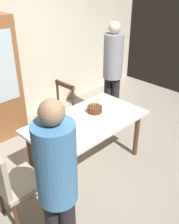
{
  "coord_description": "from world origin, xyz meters",
  "views": [
    {
      "loc": [
        -1.96,
        -2.05,
        2.41
      ],
      "look_at": [
        0.05,
        0.0,
        0.83
      ],
      "focal_mm": 41.14,
      "sensor_mm": 36.0,
      "label": 1
    }
  ],
  "objects": [
    {
      "name": "ground",
      "position": [
        0.0,
        0.0,
        0.0
      ],
      "size": [
        6.4,
        6.4,
        0.0
      ],
      "primitive_type": "plane",
      "color": "#9E9384"
    },
    {
      "name": "birthday_cake",
      "position": [
        0.21,
        0.07,
        0.78
      ],
      "size": [
        0.28,
        0.28,
        0.16
      ],
      "color": "silver",
      "rests_on": "dining_table"
    },
    {
      "name": "plate_near_celebrant",
      "position": [
        -0.43,
        -0.19,
        0.74
      ],
      "size": [
        0.22,
        0.22,
        0.01
      ],
      "primitive_type": "cylinder",
      "color": "white",
      "rests_on": "dining_table"
    },
    {
      "name": "plate_near_guest",
      "position": [
        0.47,
        -0.19,
        0.74
      ],
      "size": [
        0.22,
        0.22,
        0.01
      ],
      "primitive_type": "cylinder",
      "color": "white",
      "rests_on": "dining_table"
    },
    {
      "name": "person_guest",
      "position": [
        1.15,
        0.57,
        1.01
      ],
      "size": [
        0.32,
        0.32,
        1.76
      ],
      "color": "#262328",
      "rests_on": "ground"
    },
    {
      "name": "chair_upholstered",
      "position": [
        -1.17,
        -0.08,
        0.53
      ],
      "size": [
        0.45,
        0.45,
        0.95
      ],
      "color": "tan",
      "rests_on": "ground"
    },
    {
      "name": "back_wall",
      "position": [
        0.0,
        1.85,
        1.3
      ],
      "size": [
        6.4,
        0.1,
        2.6
      ],
      "primitive_type": "cube",
      "color": "beige",
      "rests_on": "ground"
    },
    {
      "name": "dining_table",
      "position": [
        0.0,
        0.0,
        0.64
      ],
      "size": [
        1.56,
        0.85,
        0.73
      ],
      "color": "white",
      "rests_on": "ground"
    },
    {
      "name": "plate_far_side",
      "position": [
        -0.08,
        0.19,
        0.74
      ],
      "size": [
        0.22,
        0.22,
        0.01
      ],
      "primitive_type": "cylinder",
      "color": "white",
      "rests_on": "dining_table"
    },
    {
      "name": "fork_far_side",
      "position": [
        -0.24,
        0.21,
        0.74
      ],
      "size": [
        0.18,
        0.05,
        0.01
      ],
      "primitive_type": "cube",
      "rotation": [
        0.0,
        0.0,
        -0.18
      ],
      "color": "silver",
      "rests_on": "dining_table"
    },
    {
      "name": "person_celebrant",
      "position": [
        -1.1,
        -0.81,
        0.96
      ],
      "size": [
        0.32,
        0.32,
        1.69
      ],
      "color": "#262328",
      "rests_on": "ground"
    },
    {
      "name": "chair_spindle_back",
      "position": [
        0.1,
        0.75,
        0.46
      ],
      "size": [
        0.45,
        0.45,
        0.95
      ],
      "color": "tan",
      "rests_on": "ground"
    },
    {
      "name": "fork_near_celebrant",
      "position": [
        -0.59,
        -0.18,
        0.74
      ],
      "size": [
        0.18,
        0.05,
        0.01
      ],
      "primitive_type": "cube",
      "rotation": [
        0.0,
        0.0,
        -0.17
      ],
      "color": "silver",
      "rests_on": "dining_table"
    }
  ]
}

